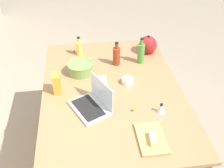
# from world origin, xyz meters

# --- Properties ---
(ground_plane) EXTENTS (12.00, 12.00, 0.00)m
(ground_plane) POSITION_xyz_m (0.00, 0.00, 0.00)
(ground_plane) COLOR gray
(island_counter) EXTENTS (1.64, 1.15, 0.90)m
(island_counter) POSITION_xyz_m (0.00, 0.00, 0.45)
(island_counter) COLOR olive
(island_counter) RESTS_ON ground
(laptop) EXTENTS (0.37, 0.34, 0.22)m
(laptop) POSITION_xyz_m (-0.21, 0.17, 0.95)
(laptop) COLOR #B7B7BC
(laptop) RESTS_ON island_counter
(mixing_bowl_large) EXTENTS (0.23, 0.23, 0.10)m
(mixing_bowl_large) POSITION_xyz_m (0.27, 0.25, 0.95)
(mixing_bowl_large) COLOR #72934C
(mixing_bowl_large) RESTS_ON island_counter
(bottle_oil) EXTENTS (0.06, 0.06, 0.19)m
(bottle_oil) POSITION_xyz_m (0.60, 0.25, 0.98)
(bottle_oil) COLOR #DBC64C
(bottle_oil) RESTS_ON island_counter
(bottle_soy) EXTENTS (0.07, 0.07, 0.23)m
(bottle_soy) POSITION_xyz_m (0.37, -0.09, 0.99)
(bottle_soy) COLOR maroon
(bottle_soy) RESTS_ON island_counter
(bottle_olive) EXTENTS (0.07, 0.07, 0.25)m
(bottle_olive) POSITION_xyz_m (0.37, -0.33, 1.00)
(bottle_olive) COLOR #4C8C38
(bottle_olive) RESTS_ON island_counter
(kettle) EXTENTS (0.21, 0.18, 0.20)m
(kettle) POSITION_xyz_m (0.55, -0.44, 0.98)
(kettle) COLOR maroon
(kettle) RESTS_ON island_counter
(cutting_board) EXTENTS (0.29, 0.18, 0.02)m
(cutting_board) POSITION_xyz_m (-0.58, -0.19, 0.91)
(cutting_board) COLOR tan
(cutting_board) RESTS_ON island_counter
(butter_stick_left) EXTENTS (0.11, 0.05, 0.04)m
(butter_stick_left) POSITION_xyz_m (-0.61, -0.19, 0.94)
(butter_stick_left) COLOR #F4E58C
(butter_stick_left) RESTS_ON cutting_board
(ramekin_small) EXTENTS (0.08, 0.08, 0.04)m
(ramekin_small) POSITION_xyz_m (0.11, 0.07, 0.92)
(ramekin_small) COLOR beige
(ramekin_small) RESTS_ON island_counter
(ramekin_medium) EXTENTS (0.10, 0.10, 0.05)m
(ramekin_medium) POSITION_xyz_m (0.06, -0.14, 0.92)
(ramekin_medium) COLOR white
(ramekin_medium) RESTS_ON island_counter
(kitchen_timer) EXTENTS (0.07, 0.07, 0.08)m
(kitchen_timer) POSITION_xyz_m (-0.33, -0.32, 0.94)
(kitchen_timer) COLOR #B2B2B7
(kitchen_timer) RESTS_ON island_counter
(candy_bag) EXTENTS (0.09, 0.06, 0.17)m
(candy_bag) POSITION_xyz_m (0.02, 0.44, 0.99)
(candy_bag) COLOR gold
(candy_bag) RESTS_ON island_counter
(candy_0) EXTENTS (0.02, 0.02, 0.02)m
(candy_0) POSITION_xyz_m (-0.03, 0.05, 0.91)
(candy_0) COLOR #CC3399
(candy_0) RESTS_ON island_counter
(candy_1) EXTENTS (0.01, 0.01, 0.01)m
(candy_1) POSITION_xyz_m (-0.11, 0.36, 0.91)
(candy_1) COLOR yellow
(candy_1) RESTS_ON island_counter
(candy_2) EXTENTS (0.02, 0.02, 0.02)m
(candy_2) POSITION_xyz_m (0.65, 0.30, 0.91)
(candy_2) COLOR red
(candy_2) RESTS_ON island_counter
(candy_3) EXTENTS (0.02, 0.02, 0.02)m
(candy_3) POSITION_xyz_m (0.52, 0.23, 0.91)
(candy_3) COLOR yellow
(candy_3) RESTS_ON island_counter
(candy_4) EXTENTS (0.02, 0.02, 0.02)m
(candy_4) POSITION_xyz_m (-0.29, -0.12, 0.91)
(candy_4) COLOR orange
(candy_4) RESTS_ON island_counter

